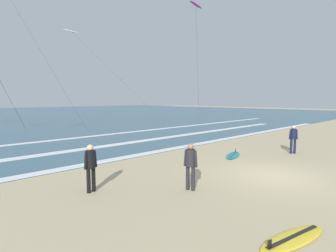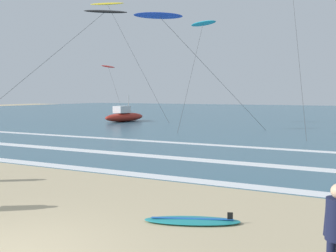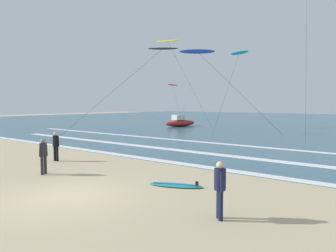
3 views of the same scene
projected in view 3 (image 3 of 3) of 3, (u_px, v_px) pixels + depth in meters
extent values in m
plane|color=tan|center=(68.00, 196.00, 10.78)|extent=(160.00, 160.00, 0.00)
cube|color=white|center=(172.00, 162.00, 16.83)|extent=(52.17, 0.65, 0.01)
cube|color=white|center=(218.00, 155.00, 19.35)|extent=(43.19, 0.80, 0.01)
cube|color=white|center=(269.00, 148.00, 22.32)|extent=(56.17, 0.66, 0.01)
cylinder|color=black|center=(57.00, 154.00, 17.21)|extent=(0.13, 0.13, 0.82)
cylinder|color=black|center=(55.00, 153.00, 17.31)|extent=(0.13, 0.13, 0.82)
cylinder|color=black|center=(56.00, 141.00, 17.21)|extent=(0.32, 0.32, 0.58)
cylinder|color=black|center=(58.00, 142.00, 17.12)|extent=(0.15, 0.11, 0.56)
cylinder|color=black|center=(53.00, 141.00, 17.30)|extent=(0.15, 0.11, 0.56)
sphere|color=#DBB28E|center=(56.00, 134.00, 17.18)|extent=(0.21, 0.21, 0.21)
cylinder|color=#232328|center=(45.00, 165.00, 14.11)|extent=(0.13, 0.13, 0.82)
cylinder|color=#232328|center=(42.00, 166.00, 13.92)|extent=(0.13, 0.13, 0.82)
cylinder|color=#232328|center=(43.00, 150.00, 13.97)|extent=(0.32, 0.32, 0.58)
cylinder|color=#232328|center=(46.00, 150.00, 14.14)|extent=(0.12, 0.15, 0.56)
cylinder|color=#232328|center=(40.00, 151.00, 13.80)|extent=(0.12, 0.15, 0.56)
sphere|color=#9E7051|center=(43.00, 141.00, 13.94)|extent=(0.21, 0.21, 0.21)
cylinder|color=#141938|center=(221.00, 206.00, 8.46)|extent=(0.13, 0.13, 0.82)
cylinder|color=#141938|center=(219.00, 203.00, 8.66)|extent=(0.13, 0.13, 0.82)
cylinder|color=#141938|center=(220.00, 179.00, 8.51)|extent=(0.32, 0.32, 0.58)
cylinder|color=#141938|center=(222.00, 182.00, 8.33)|extent=(0.16, 0.16, 0.56)
cylinder|color=#141938|center=(218.00, 178.00, 8.70)|extent=(0.16, 0.16, 0.56)
sphere|color=#DBB28E|center=(220.00, 165.00, 8.48)|extent=(0.21, 0.21, 0.21)
ellipsoid|color=teal|center=(176.00, 185.00, 12.00)|extent=(2.17, 1.34, 0.09)
cube|color=#1959B2|center=(176.00, 184.00, 12.00)|extent=(1.69, 0.76, 0.01)
cube|color=black|center=(197.00, 183.00, 11.76)|extent=(0.12, 0.06, 0.16)
ellipsoid|color=black|center=(163.00, 49.00, 32.92)|extent=(3.04, 2.51, 0.43)
cylinder|color=#333333|center=(115.00, 90.00, 29.77)|extent=(2.88, 11.07, 8.90)
ellipsoid|color=#23A8C6|center=(239.00, 53.00, 38.93)|extent=(3.24, 2.00, 0.43)
cylinder|color=#333333|center=(227.00, 89.00, 34.95)|extent=(1.85, 9.58, 9.42)
ellipsoid|color=yellow|center=(168.00, 41.00, 39.95)|extent=(3.28, 1.72, 0.43)
cylinder|color=#333333|center=(190.00, 85.00, 39.93)|extent=(5.00, 2.88, 11.08)
ellipsoid|color=blue|center=(197.00, 52.00, 28.52)|extent=(3.05, 2.50, 0.43)
cylinder|color=#333333|center=(242.00, 95.00, 30.11)|extent=(5.42, 7.59, 7.86)
ellipsoid|color=red|center=(173.00, 85.00, 58.11)|extent=(0.91, 3.23, 0.43)
cylinder|color=#333333|center=(177.00, 103.00, 53.03)|extent=(7.60, 7.62, 6.61)
cylinder|color=#333333|center=(306.00, 49.00, 30.21)|extent=(3.64, 12.72, 16.66)
ellipsoid|color=maroon|center=(180.00, 123.00, 43.34)|extent=(2.63, 5.42, 0.90)
cube|color=silver|center=(178.00, 117.00, 43.02)|extent=(1.36, 1.68, 0.70)
cylinder|color=#B2B2B2|center=(184.00, 113.00, 43.64)|extent=(0.08, 0.08, 1.80)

